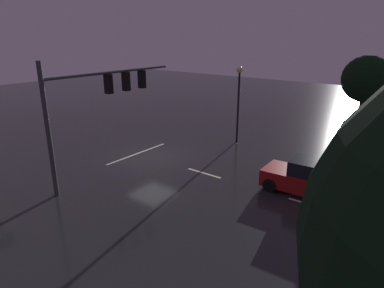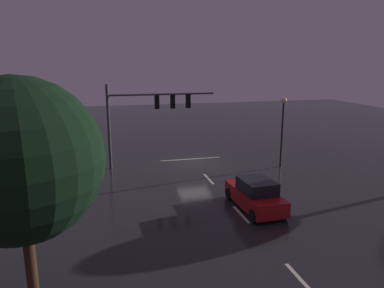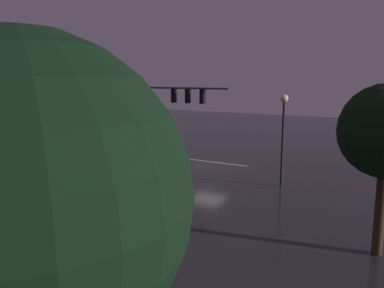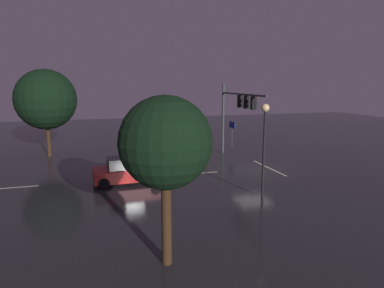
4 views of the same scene
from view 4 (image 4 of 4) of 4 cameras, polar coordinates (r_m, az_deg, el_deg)
ground_plane at (r=26.88m, az=9.88°, el=-3.99°), size 80.00×80.00×0.00m
traffic_signal_assembly at (r=29.33m, az=7.27°, el=5.94°), size 8.06×0.47×6.28m
lane_dash_far at (r=25.38m, az=1.75°, el=-4.68°), size 0.16×2.20×0.01m
lane_dash_mid at (r=24.22m, az=-11.91°, el=-5.62°), size 0.16×2.20×0.01m
lane_dash_near at (r=24.52m, az=-26.10°, el=-6.27°), size 0.16×2.20×0.01m
stop_bar at (r=27.47m, az=12.27°, el=-3.77°), size 5.00×0.16×0.01m
car_approaching at (r=23.08m, az=-10.41°, el=-4.31°), size 2.07×4.43×1.70m
street_lamp_left_kerb at (r=19.70m, az=11.63°, el=1.71°), size 0.44×0.44×5.28m
route_sign at (r=34.84m, az=6.49°, el=2.49°), size 0.90×0.22×2.63m
tree_left_near at (r=12.00m, az=-4.31°, el=0.08°), size 3.23×3.23×6.04m
tree_right_near at (r=32.78m, az=-22.55°, el=6.65°), size 5.15×5.15×7.53m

